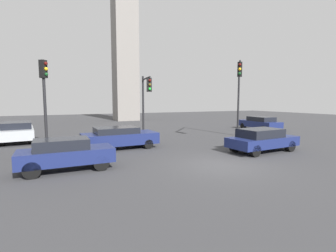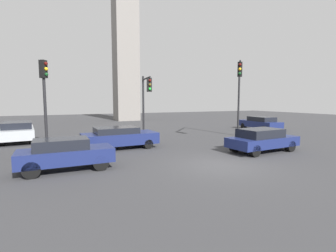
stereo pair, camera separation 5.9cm
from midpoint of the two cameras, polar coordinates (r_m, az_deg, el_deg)
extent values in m
plane|color=#38383A|center=(12.14, 12.46, -8.80)|extent=(97.02, 97.02, 0.00)
cylinder|color=black|center=(15.97, -26.18, 3.87)|extent=(0.16, 0.16, 5.31)
cube|color=black|center=(16.07, -26.54, 11.57)|extent=(0.45, 0.45, 1.00)
sphere|color=#4C0F0C|center=(15.97, -26.04, 12.71)|extent=(0.20, 0.20, 0.20)
sphere|color=yellow|center=(15.93, -25.99, 11.65)|extent=(0.20, 0.20, 0.20)
sphere|color=#14471E|center=(15.90, -25.95, 10.57)|extent=(0.20, 0.20, 0.20)
cylinder|color=black|center=(22.28, 15.92, 5.40)|extent=(0.16, 0.16, 5.91)
cylinder|color=black|center=(20.37, 16.19, 13.26)|extent=(2.81, 3.26, 0.12)
cube|color=black|center=(18.47, 16.20, 12.33)|extent=(0.45, 0.45, 1.00)
sphere|color=#4C0F0C|center=(18.31, 16.23, 13.33)|extent=(0.20, 0.20, 0.20)
sphere|color=yellow|center=(18.27, 16.21, 12.40)|extent=(0.20, 0.20, 0.20)
sphere|color=#14471E|center=(18.24, 16.18, 11.46)|extent=(0.20, 0.20, 0.20)
cylinder|color=black|center=(20.49, -5.57, 4.30)|extent=(0.16, 0.16, 4.99)
cylinder|color=black|center=(19.32, -4.89, 10.81)|extent=(0.48, 2.52, 0.12)
cube|color=black|center=(18.29, -4.21, 9.37)|extent=(0.36, 0.36, 1.00)
sphere|color=#4C0F0C|center=(18.12, -4.08, 10.35)|extent=(0.20, 0.20, 0.20)
sphere|color=#594714|center=(18.10, -4.07, 9.41)|extent=(0.20, 0.20, 0.20)
sphere|color=green|center=(18.08, -4.06, 8.46)|extent=(0.20, 0.20, 0.20)
cube|color=#ADB2B7|center=(21.59, -31.11, -1.28)|extent=(2.51, 4.89, 0.69)
cube|color=black|center=(21.30, -31.20, 0.14)|extent=(2.08, 2.79, 0.50)
cylinder|color=black|center=(23.26, -33.12, -1.79)|extent=(0.44, 0.70, 0.67)
cylinder|color=black|center=(23.22, -28.83, -1.57)|extent=(0.44, 0.70, 0.67)
cylinder|color=black|center=(20.08, -33.64, -2.89)|extent=(0.44, 0.70, 0.67)
cylinder|color=black|center=(20.03, -28.66, -2.64)|extent=(0.44, 0.70, 0.67)
cube|color=navy|center=(11.78, -22.03, -6.30)|extent=(3.93, 1.62, 0.61)
cube|color=black|center=(11.68, -23.09, -3.89)|extent=(2.20, 1.42, 0.49)
cylinder|color=black|center=(12.62, -16.07, -6.74)|extent=(0.68, 0.29, 0.68)
cylinder|color=black|center=(11.37, -14.99, -8.10)|extent=(0.68, 0.29, 0.68)
cylinder|color=black|center=(12.49, -28.32, -7.35)|extent=(0.68, 0.29, 0.68)
cylinder|color=black|center=(11.22, -28.65, -8.81)|extent=(0.68, 0.29, 0.68)
cube|color=navy|center=(16.14, -10.82, -2.79)|extent=(4.68, 2.10, 0.70)
cube|color=black|center=(16.01, -11.65, -1.01)|extent=(2.64, 1.81, 0.42)
cylinder|color=black|center=(17.44, -6.52, -3.25)|extent=(0.60, 0.37, 0.59)
cylinder|color=black|center=(15.93, -4.52, -4.09)|extent=(0.60, 0.37, 0.59)
cylinder|color=black|center=(16.65, -16.79, -3.89)|extent=(0.60, 0.37, 0.59)
cylinder|color=black|center=(15.07, -15.75, -4.87)|extent=(0.60, 0.37, 0.59)
cube|color=navy|center=(15.89, 20.92, -3.34)|extent=(4.46, 2.10, 0.56)
cube|color=black|center=(15.66, 20.46, -1.58)|extent=(2.54, 1.76, 0.54)
cylinder|color=black|center=(17.54, 22.18, -3.48)|extent=(0.67, 0.37, 0.66)
cylinder|color=black|center=(16.64, 26.19, -4.14)|extent=(0.67, 0.37, 0.66)
cylinder|color=black|center=(15.38, 15.13, -4.51)|extent=(0.67, 0.37, 0.66)
cylinder|color=black|center=(14.35, 19.29, -5.38)|extent=(0.67, 0.37, 0.66)
cube|color=navy|center=(27.46, 20.28, 0.44)|extent=(2.00, 4.60, 0.63)
cube|color=black|center=(27.25, 20.65, 1.49)|extent=(1.71, 2.59, 0.49)
cylinder|color=black|center=(28.13, 16.99, 0.02)|extent=(0.35, 0.63, 0.61)
cylinder|color=black|center=(29.12, 19.27, 0.14)|extent=(0.35, 0.63, 0.61)
cylinder|color=black|center=(25.86, 21.37, -0.62)|extent=(0.35, 0.63, 0.61)
cylinder|color=black|center=(26.93, 23.67, -0.47)|extent=(0.35, 0.63, 0.61)
cube|color=gray|center=(41.67, -9.83, 25.94)|extent=(3.39, 3.39, 34.81)
camera|label=1|loc=(0.03, -89.90, 0.01)|focal=26.66mm
camera|label=2|loc=(0.03, 90.10, -0.01)|focal=26.66mm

